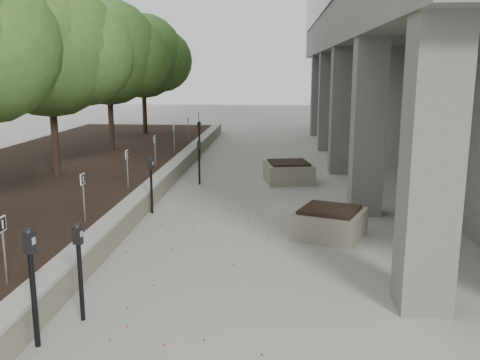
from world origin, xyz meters
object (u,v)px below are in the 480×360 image
(parking_meter_2, at_px, (80,272))
(crabapple_tree_3, at_px, (51,76))
(parking_meter_1, at_px, (33,288))
(parking_meter_3, at_px, (151,185))
(parking_meter_4, at_px, (199,162))
(planter_back, at_px, (288,172))
(parking_meter_5, at_px, (199,140))
(crabapple_tree_4, at_px, (109,75))
(crabapple_tree_5, at_px, (143,74))
(planter_front, at_px, (329,222))

(parking_meter_2, bearing_deg, crabapple_tree_3, 128.83)
(parking_meter_1, bearing_deg, parking_meter_3, 103.05)
(parking_meter_3, distance_m, parking_meter_4, 3.29)
(parking_meter_2, height_order, planter_back, parking_meter_2)
(parking_meter_4, xyz_separation_m, parking_meter_5, (-0.64, 4.36, 0.06))
(crabapple_tree_4, relative_size, crabapple_tree_5, 1.00)
(parking_meter_1, xyz_separation_m, planter_back, (3.22, 9.81, -0.44))
(planter_front, bearing_deg, parking_meter_4, 125.24)
(parking_meter_1, bearing_deg, parking_meter_5, 102.86)
(crabapple_tree_3, xyz_separation_m, crabapple_tree_4, (0.00, 5.00, 0.00))
(crabapple_tree_3, height_order, crabapple_tree_4, same)
(crabapple_tree_3, xyz_separation_m, planter_back, (6.50, 1.40, -2.81))
(parking_meter_3, bearing_deg, parking_meter_1, -77.87)
(parking_meter_1, xyz_separation_m, parking_meter_5, (-0.02, 13.64, -0.03))
(parking_meter_1, relative_size, parking_meter_5, 1.04)
(crabapple_tree_3, height_order, parking_meter_1, crabapple_tree_3)
(parking_meter_3, bearing_deg, planter_front, -8.61)
(parking_meter_1, height_order, parking_meter_4, parking_meter_1)
(parking_meter_1, bearing_deg, planter_front, 62.06)
(parking_meter_4, distance_m, planter_front, 5.77)
(crabapple_tree_4, distance_m, parking_meter_3, 8.41)
(crabapple_tree_5, height_order, parking_meter_1, crabapple_tree_5)
(parking_meter_1, relative_size, planter_back, 1.12)
(parking_meter_4, bearing_deg, parking_meter_3, -106.38)
(crabapple_tree_3, bearing_deg, crabapple_tree_4, 90.00)
(parking_meter_5, bearing_deg, planter_front, -47.45)
(crabapple_tree_3, distance_m, crabapple_tree_4, 5.00)
(crabapple_tree_3, relative_size, crabapple_tree_5, 1.00)
(crabapple_tree_4, bearing_deg, parking_meter_2, -74.27)
(parking_meter_3, relative_size, planter_back, 1.00)
(parking_meter_5, height_order, planter_back, parking_meter_5)
(crabapple_tree_5, distance_m, planter_back, 11.15)
(parking_meter_1, height_order, parking_meter_2, parking_meter_1)
(crabapple_tree_5, distance_m, parking_meter_1, 18.86)
(parking_meter_5, relative_size, planter_front, 1.14)
(parking_meter_1, bearing_deg, parking_meter_2, 79.68)
(crabapple_tree_3, bearing_deg, parking_meter_1, -68.70)
(crabapple_tree_3, relative_size, parking_meter_4, 4.15)
(parking_meter_2, bearing_deg, parking_meter_4, 101.82)
(parking_meter_3, bearing_deg, parking_meter_5, 101.79)
(parking_meter_3, distance_m, planter_back, 4.98)
(crabapple_tree_5, xyz_separation_m, parking_meter_4, (3.90, -9.14, -2.46))
(crabapple_tree_5, relative_size, parking_meter_5, 3.78)
(crabapple_tree_3, height_order, planter_front, crabapple_tree_3)
(parking_meter_1, distance_m, parking_meter_2, 0.77)
(parking_meter_1, distance_m, parking_meter_4, 9.30)
(crabapple_tree_4, distance_m, parking_meter_4, 6.19)
(crabapple_tree_4, relative_size, planter_front, 4.30)
(planter_front, height_order, planter_back, planter_back)
(crabapple_tree_3, distance_m, parking_meter_3, 4.71)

